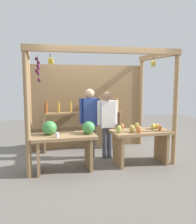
{
  "coord_description": "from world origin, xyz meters",
  "views": [
    {
      "loc": [
        -1.35,
        -5.48,
        1.83
      ],
      "look_at": [
        0.0,
        -0.18,
        1.1
      ],
      "focal_mm": 39.51,
      "sensor_mm": 36.0,
      "label": 1
    }
  ],
  "objects": [
    {
      "name": "ground_plane",
      "position": [
        0.0,
        0.0,
        0.0
      ],
      "size": [
        12.0,
        12.0,
        0.0
      ],
      "primitive_type": "plane",
      "color": "slate",
      "rests_on": "ground"
    },
    {
      "name": "fruit_counter_left",
      "position": [
        -0.81,
        -0.65,
        0.63
      ],
      "size": [
        1.32,
        0.64,
        1.01
      ],
      "color": "#99754C",
      "rests_on": "ground"
    },
    {
      "name": "fruit_counter_right",
      "position": [
        0.82,
        -0.66,
        0.56
      ],
      "size": [
        1.27,
        0.64,
        0.89
      ],
      "color": "#99754C",
      "rests_on": "ground"
    },
    {
      "name": "vendor_man",
      "position": [
        -0.15,
        0.03,
        0.97
      ],
      "size": [
        0.48,
        0.22,
        1.61
      ],
      "rotation": [
        0.0,
        0.0,
        -0.19
      ],
      "color": "#3F4553",
      "rests_on": "ground"
    },
    {
      "name": "vendor_woman",
      "position": [
        0.23,
        -0.12,
        0.93
      ],
      "size": [
        0.48,
        0.21,
        1.55
      ],
      "rotation": [
        0.0,
        0.0,
        -0.1
      ],
      "color": "#4B4F60",
      "rests_on": "ground"
    },
    {
      "name": "bottle_shelf_unit",
      "position": [
        -0.17,
        0.66,
        0.8
      ],
      "size": [
        2.01,
        0.22,
        1.34
      ],
      "color": "#99754C",
      "rests_on": "ground"
    },
    {
      "name": "market_stall",
      "position": [
        -0.01,
        0.42,
        1.4
      ],
      "size": [
        3.14,
        1.87,
        2.44
      ],
      "color": "#99754C",
      "rests_on": "ground"
    }
  ]
}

